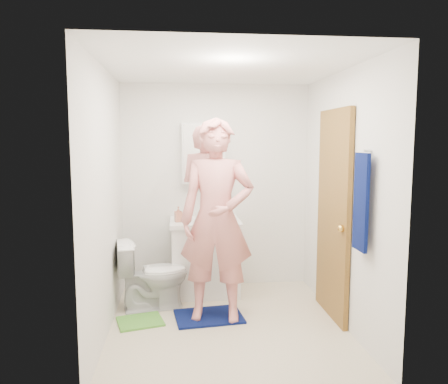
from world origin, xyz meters
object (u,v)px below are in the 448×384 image
at_px(towel, 361,202).
at_px(man, 217,220).
at_px(vanity_cabinet, 205,259).
at_px(medicine_cabinet, 203,153).
at_px(toilet, 153,274).
at_px(soap_dispenser, 178,214).
at_px(toothbrush_cup, 224,214).

height_order(towel, man, man).
xyz_separation_m(vanity_cabinet, towel, (1.18, -1.48, 0.85)).
xyz_separation_m(medicine_cabinet, man, (0.07, -0.99, -0.61)).
relative_size(towel, man, 0.41).
bearing_deg(toilet, man, -129.02).
height_order(vanity_cabinet, soap_dispenser, soap_dispenser).
relative_size(soap_dispenser, toothbrush_cup, 1.36).
xyz_separation_m(medicine_cabinet, towel, (1.18, -1.71, -0.35)).
height_order(towel, toilet, towel).
height_order(toothbrush_cup, man, man).
height_order(vanity_cabinet, toilet, vanity_cabinet).
bearing_deg(man, medicine_cabinet, 103.63).
bearing_deg(vanity_cabinet, toothbrush_cup, 21.86).
distance_m(medicine_cabinet, man, 1.16).
bearing_deg(toilet, vanity_cabinet, -64.58).
distance_m(toilet, man, 0.97).
xyz_separation_m(medicine_cabinet, toilet, (-0.57, -0.62, -1.24)).
xyz_separation_m(towel, toothbrush_cup, (-0.95, 1.58, -0.35)).
height_order(toilet, soap_dispenser, soap_dispenser).
relative_size(medicine_cabinet, man, 0.36).
relative_size(medicine_cabinet, toothbrush_cup, 5.56).
bearing_deg(medicine_cabinet, toothbrush_cup, -30.45).
bearing_deg(vanity_cabinet, medicine_cabinet, 90.00).
bearing_deg(toothbrush_cup, towel, -58.86).
relative_size(towel, soap_dispenser, 4.68).
distance_m(towel, man, 1.35).
relative_size(towel, toothbrush_cup, 6.35).
distance_m(vanity_cabinet, medicine_cabinet, 1.22).
height_order(soap_dispenser, toothbrush_cup, soap_dispenser).
bearing_deg(towel, man, 147.03).
bearing_deg(man, soap_dispenser, 127.40).
distance_m(soap_dispenser, toothbrush_cup, 0.55).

